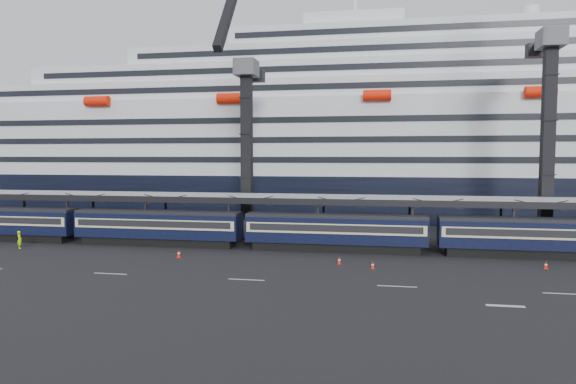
% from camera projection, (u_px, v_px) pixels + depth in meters
% --- Properties ---
extents(ground, '(260.00, 260.00, 0.00)m').
position_uv_depth(ground, '(420.00, 276.00, 43.11)').
color(ground, black).
rests_on(ground, ground).
extents(lane_markings, '(111.00, 4.27, 0.02)m').
position_uv_depth(lane_markings, '(543.00, 297.00, 36.53)').
color(lane_markings, beige).
rests_on(lane_markings, ground).
extents(train, '(133.05, 3.00, 4.05)m').
position_uv_depth(train, '(367.00, 231.00, 53.60)').
color(train, black).
rests_on(train, ground).
extents(canopy, '(130.00, 6.25, 5.53)m').
position_uv_depth(canopy, '(411.00, 200.00, 56.49)').
color(canopy, '#999BA1').
rests_on(canopy, ground).
extents(cruise_ship, '(214.09, 28.84, 34.00)m').
position_uv_depth(cruise_ship, '(395.00, 143.00, 87.58)').
color(cruise_ship, black).
rests_on(cruise_ship, ground).
extents(crane_dark_near, '(4.50, 17.75, 35.08)m').
position_uv_depth(crane_dark_near, '(246.00, 141.00, 64.08)').
color(crane_dark_near, '#47494E').
rests_on(crane_dark_near, ground).
extents(crane_dark_mid, '(4.50, 18.24, 39.64)m').
position_uv_depth(crane_dark_mid, '(549.00, 126.00, 56.77)').
color(crane_dark_mid, '#47494E').
rests_on(crane_dark_mid, ground).
extents(worker, '(0.85, 0.79, 1.95)m').
position_uv_depth(worker, '(20.00, 240.00, 55.62)').
color(worker, '#B6ED0C').
rests_on(worker, ground).
extents(traffic_cone_b, '(0.41, 0.41, 0.82)m').
position_uv_depth(traffic_cone_b, '(179.00, 254.00, 50.76)').
color(traffic_cone_b, '#FF2008').
rests_on(traffic_cone_b, ground).
extents(traffic_cone_c, '(0.37, 0.37, 0.75)m').
position_uv_depth(traffic_cone_c, '(339.00, 260.00, 47.70)').
color(traffic_cone_c, '#FF2008').
rests_on(traffic_cone_c, ground).
extents(traffic_cone_d, '(0.34, 0.34, 0.68)m').
position_uv_depth(traffic_cone_d, '(373.00, 265.00, 45.77)').
color(traffic_cone_d, '#FF2008').
rests_on(traffic_cone_d, ground).
extents(traffic_cone_e, '(0.36, 0.36, 0.72)m').
position_uv_depth(traffic_cone_e, '(546.00, 265.00, 45.68)').
color(traffic_cone_e, '#FF2008').
rests_on(traffic_cone_e, ground).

